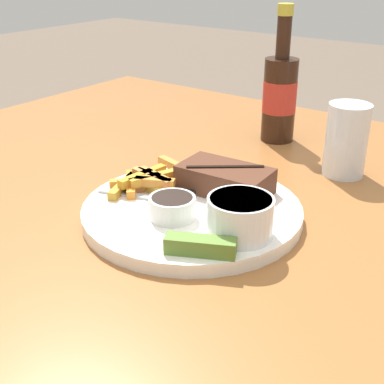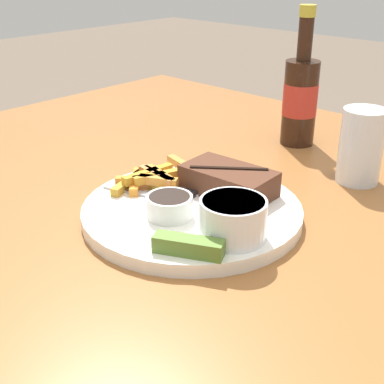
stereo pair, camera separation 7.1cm
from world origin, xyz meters
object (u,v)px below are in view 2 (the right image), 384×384
Objects in this scene: dipping_sauce_cup at (168,205)px; beer_bottle at (300,97)px; steak_portion at (228,181)px; coleslaw_cup at (233,217)px; pickle_spear at (188,246)px; dinner_plate at (192,211)px; drinking_glass at (361,146)px; fork_utensil at (142,194)px; knife_utensil at (196,191)px.

beer_bottle is at bearing 98.46° from dipping_sauce_cup.
steak_portion is 0.13m from coleslaw_cup.
dipping_sauce_cup is 0.73× the size of pickle_spear.
dipping_sauce_cup is at bearing -93.09° from dinner_plate.
steak_portion is 0.17m from pickle_spear.
beer_bottle is at bearing 112.04° from coleslaw_cup.
pickle_spear is 0.36m from drinking_glass.
coleslaw_cup reaches higher than dinner_plate.
drinking_glass is (0.18, 0.29, 0.04)m from fork_utensil.
pickle_spear is 0.63× the size of fork_utensil.
knife_utensil is (-0.10, 0.13, -0.01)m from pickle_spear.
beer_bottle reaches higher than pickle_spear.
drinking_glass reaches higher than coleslaw_cup.
drinking_glass is at bearing 64.64° from steak_portion.
steak_portion is 0.22m from drinking_glass.
fork_utensil is at bearing -133.71° from steak_portion.
dipping_sauce_cup is at bearing -172.33° from coleslaw_cup.
pickle_spear is 0.17m from fork_utensil.
coleslaw_cup reaches higher than dipping_sauce_cup.
beer_bottle is (-0.06, 0.35, 0.08)m from dinner_plate.
knife_utensil is at bearing -118.73° from drinking_glass.
pickle_spear is at bearing -101.28° from coleslaw_cup.
coleslaw_cup is 0.17m from fork_utensil.
drinking_glass is (0.17, -0.09, -0.03)m from beer_bottle.
pickle_spear reaches higher than knife_utensil.
dipping_sauce_cup is at bearing -166.82° from knife_utensil.
steak_portion reaches higher than dinner_plate.
dipping_sauce_cup is 0.36× the size of knife_utensil.
knife_utensil is at bearing -135.48° from steak_portion.
fork_utensil is at bearing -162.70° from dinner_plate.
steak_portion is at bearing 83.64° from dipping_sauce_cup.
steak_portion reaches higher than dipping_sauce_cup.
drinking_glass is at bearing -27.39° from beer_bottle.
drinking_glass reaches higher than dinner_plate.
coleslaw_cup is 0.33× the size of beer_bottle.
fork_utensil is (-0.17, 0.01, -0.03)m from coleslaw_cup.
fork_utensil is (-0.07, -0.02, 0.01)m from dinner_plate.
dipping_sauce_cup is 0.08m from knife_utensil.
fork_utensil is 0.08m from knife_utensil.
steak_portion is at bearing -47.46° from knife_utensil.
coleslaw_cup is (0.08, -0.09, 0.01)m from steak_portion.
beer_bottle is (0.01, 0.37, 0.07)m from fork_utensil.
dipping_sauce_cup is (-0.01, -0.11, -0.00)m from steak_portion.
dinner_plate is 0.36m from beer_bottle.
dipping_sauce_cup is at bearing -109.19° from drinking_glass.
steak_portion is at bearing 81.51° from dinner_plate.
fork_utensil is 0.34m from drinking_glass.
coleslaw_cup is 0.29m from drinking_glass.
steak_portion is 1.14× the size of drinking_glass.
beer_bottle reaches higher than steak_portion.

